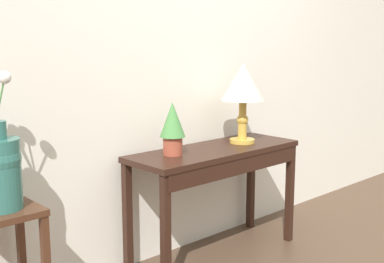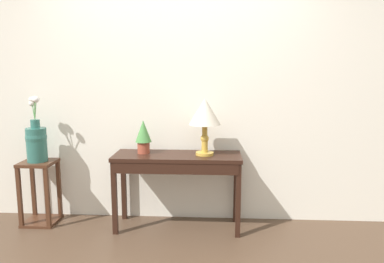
{
  "view_description": "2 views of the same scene",
  "coord_description": "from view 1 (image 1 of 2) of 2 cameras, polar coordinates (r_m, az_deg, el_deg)",
  "views": [
    {
      "loc": [
        -2.18,
        -1.08,
        1.38
      ],
      "look_at": [
        -0.2,
        1.06,
        0.86
      ],
      "focal_mm": 46.87,
      "sensor_mm": 36.0,
      "label": 1
    },
    {
      "loc": [
        0.37,
        -2.26,
        1.5
      ],
      "look_at": [
        0.17,
        1.03,
        0.95
      ],
      "focal_mm": 34.63,
      "sensor_mm": 36.0,
      "label": 2
    }
  ],
  "objects": [
    {
      "name": "potted_plant_on_console",
      "position": [
        2.95,
        -2.23,
        0.64
      ],
      "size": [
        0.15,
        0.15,
        0.31
      ],
      "color": "#9E4733",
      "rests_on": "console_table"
    },
    {
      "name": "back_wall_with_art",
      "position": [
        3.3,
        -1.4,
        10.45
      ],
      "size": [
        9.0,
        0.1,
        2.8
      ],
      "color": "silver",
      "rests_on": "ground"
    },
    {
      "name": "console_table",
      "position": [
        3.18,
        2.96,
        -3.76
      ],
      "size": [
        1.19,
        0.42,
        0.72
      ],
      "color": "black",
      "rests_on": "ground"
    },
    {
      "name": "table_lamp",
      "position": [
        3.3,
        5.83,
        5.2
      ],
      "size": [
        0.29,
        0.29,
        0.53
      ],
      "color": "gold",
      "rests_on": "console_table"
    }
  ]
}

